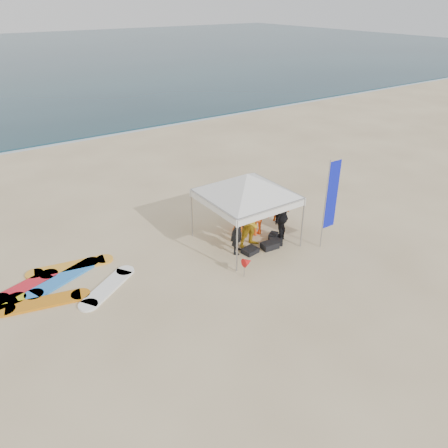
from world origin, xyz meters
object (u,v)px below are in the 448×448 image
canopy_tent (247,174)px  person_orange_b (242,209)px  person_orange_a (257,214)px  person_seated (278,210)px  person_black_b (282,216)px  surfboard_spread (24,296)px  marker_pennant (248,262)px  person_black_a (237,229)px  feather_flag (331,196)px  person_yellow (253,221)px

canopy_tent → person_orange_b: bearing=65.2°
person_orange_a → person_orange_b: size_ratio=0.90×
person_orange_b → person_seated: person_orange_b is taller
person_black_b → surfboard_spread: (-8.09, 1.58, -0.90)m
person_black_b → marker_pennant: 2.54m
surfboard_spread → person_seated: bearing=-2.8°
person_seated → surfboard_spread: person_seated is taller
person_seated → canopy_tent: size_ratio=0.25×
person_orange_a → person_black_b: 0.92m
person_black_b → person_seated: person_black_b is taller
person_black_a → canopy_tent: bearing=-10.8°
feather_flag → person_orange_b: bearing=126.4°
person_black_a → canopy_tent: (0.66, 0.43, 1.62)m
feather_flag → surfboard_spread: (-9.14, 2.71, -1.78)m
person_black_a → marker_pennant: bearing=-157.0°
person_orange_b → feather_flag: (1.77, -2.41, 0.92)m
person_black_a → person_orange_b: bearing=4.8°
person_yellow → marker_pennant: 1.86m
person_seated → person_black_a: bearing=97.0°
person_black_a → surfboard_spread: 6.60m
surfboard_spread → feather_flag: bearing=-16.5°
person_seated → person_orange_b: bearing=71.2°
person_black_a → canopy_tent: 1.80m
person_orange_a → person_black_a: bearing=32.5°
person_black_a → person_seated: bearing=-23.2°
person_black_a → person_orange_b: size_ratio=0.96×
person_black_b → person_orange_b: size_ratio=1.05×
canopy_tent → person_black_a: bearing=-147.1°
person_black_a → person_orange_a: (1.28, 0.62, -0.05)m
person_yellow → person_seated: 2.14m
person_black_b → person_seated: (0.84, 1.14, -0.46)m
person_orange_a → person_seated: person_orange_a is taller
surfboard_spread → person_yellow: bearing=-10.8°
person_orange_a → person_black_b: (0.41, -0.81, 0.14)m
canopy_tent → surfboard_spread: (-7.05, 0.97, -2.44)m
person_seated → surfboard_spread: bearing=73.6°
person_orange_b → feather_flag: bearing=122.5°
person_yellow → person_orange_a: 0.86m
person_black_b → feather_flag: 1.77m
person_orange_a → canopy_tent: canopy_tent is taller
person_black_a → feather_flag: (2.74, -1.31, 0.96)m
person_orange_b → person_black_b: bearing=115.7°
person_yellow → marker_pennant: (-1.21, -1.34, -0.46)m
person_black_b → surfboard_spread: 8.30m
person_seated → marker_pennant: 3.82m
canopy_tent → surfboard_spread: bearing=172.2°
person_yellow → feather_flag: 2.63m
canopy_tent → marker_pennant: (-1.21, -1.71, -1.98)m
person_yellow → person_orange_b: 1.09m
canopy_tent → marker_pennant: size_ratio=5.90×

